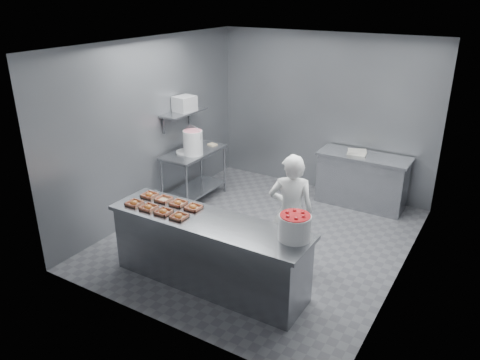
# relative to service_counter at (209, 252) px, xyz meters

# --- Properties ---
(floor) EXTENTS (4.50, 4.50, 0.00)m
(floor) POSITION_rel_service_counter_xyz_m (0.00, 1.35, -0.45)
(floor) COLOR #4C4C51
(floor) RESTS_ON ground
(ceiling) EXTENTS (4.50, 4.50, 0.00)m
(ceiling) POSITION_rel_service_counter_xyz_m (0.00, 1.35, 2.35)
(ceiling) COLOR white
(ceiling) RESTS_ON wall_back
(wall_back) EXTENTS (4.00, 0.04, 2.80)m
(wall_back) POSITION_rel_service_counter_xyz_m (0.00, 3.60, 0.95)
(wall_back) COLOR slate
(wall_back) RESTS_ON ground
(wall_left) EXTENTS (0.04, 4.50, 2.80)m
(wall_left) POSITION_rel_service_counter_xyz_m (-2.00, 1.35, 0.95)
(wall_left) COLOR slate
(wall_left) RESTS_ON ground
(wall_right) EXTENTS (0.04, 4.50, 2.80)m
(wall_right) POSITION_rel_service_counter_xyz_m (2.00, 1.35, 0.95)
(wall_right) COLOR slate
(wall_right) RESTS_ON ground
(service_counter) EXTENTS (2.60, 0.70, 0.90)m
(service_counter) POSITION_rel_service_counter_xyz_m (0.00, 0.00, 0.00)
(service_counter) COLOR slate
(service_counter) RESTS_ON ground
(prep_table) EXTENTS (0.60, 1.20, 0.90)m
(prep_table) POSITION_rel_service_counter_xyz_m (-1.65, 1.95, 0.14)
(prep_table) COLOR slate
(prep_table) RESTS_ON ground
(back_counter) EXTENTS (1.50, 0.60, 0.90)m
(back_counter) POSITION_rel_service_counter_xyz_m (0.90, 3.25, -0.00)
(back_counter) COLOR slate
(back_counter) RESTS_ON ground
(wall_shelf) EXTENTS (0.35, 0.90, 0.03)m
(wall_shelf) POSITION_rel_service_counter_xyz_m (-1.82, 1.95, 1.10)
(wall_shelf) COLOR slate
(wall_shelf) RESTS_ON wall_left
(tray_0) EXTENTS (0.19, 0.18, 0.06)m
(tray_0) POSITION_rel_service_counter_xyz_m (-1.04, -0.15, 0.47)
(tray_0) COLOR tan
(tray_0) RESTS_ON service_counter
(tray_1) EXTENTS (0.19, 0.18, 0.06)m
(tray_1) POSITION_rel_service_counter_xyz_m (-0.80, -0.15, 0.47)
(tray_1) COLOR tan
(tray_1) RESTS_ON service_counter
(tray_2) EXTENTS (0.19, 0.18, 0.06)m
(tray_2) POSITION_rel_service_counter_xyz_m (-0.56, -0.15, 0.47)
(tray_2) COLOR tan
(tray_2) RESTS_ON service_counter
(tray_3) EXTENTS (0.19, 0.18, 0.06)m
(tray_3) POSITION_rel_service_counter_xyz_m (-0.32, -0.15, 0.47)
(tray_3) COLOR tan
(tray_3) RESTS_ON service_counter
(tray_4) EXTENTS (0.19, 0.18, 0.06)m
(tray_4) POSITION_rel_service_counter_xyz_m (-1.04, 0.15, 0.47)
(tray_4) COLOR tan
(tray_4) RESTS_ON service_counter
(tray_5) EXTENTS (0.19, 0.18, 0.04)m
(tray_5) POSITION_rel_service_counter_xyz_m (-0.80, 0.15, 0.47)
(tray_5) COLOR tan
(tray_5) RESTS_ON service_counter
(tray_6) EXTENTS (0.19, 0.18, 0.06)m
(tray_6) POSITION_rel_service_counter_xyz_m (-0.56, 0.15, 0.47)
(tray_6) COLOR tan
(tray_6) RESTS_ON service_counter
(tray_7) EXTENTS (0.19, 0.18, 0.06)m
(tray_7) POSITION_rel_service_counter_xyz_m (-0.32, 0.15, 0.47)
(tray_7) COLOR tan
(tray_7) RESTS_ON service_counter
(worker) EXTENTS (0.68, 0.58, 1.58)m
(worker) POSITION_rel_service_counter_xyz_m (0.67, 0.90, 0.34)
(worker) COLOR white
(worker) RESTS_ON ground
(strawberry_tub) EXTENTS (0.36, 0.36, 0.30)m
(strawberry_tub) POSITION_rel_service_counter_xyz_m (1.08, 0.11, 0.60)
(strawberry_tub) COLOR white
(strawberry_tub) RESTS_ON service_counter
(glaze_bucket) EXTENTS (0.34, 0.32, 0.49)m
(glaze_bucket) POSITION_rel_service_counter_xyz_m (-1.55, 1.82, 0.66)
(glaze_bucket) COLOR white
(glaze_bucket) RESTS_ON prep_table
(bucket_lid) EXTENTS (0.41, 0.41, 0.03)m
(bucket_lid) POSITION_rel_service_counter_xyz_m (-1.72, 1.83, 0.46)
(bucket_lid) COLOR white
(bucket_lid) RESTS_ON prep_table
(rag) EXTENTS (0.17, 0.15, 0.02)m
(rag) POSITION_rel_service_counter_xyz_m (-1.56, 2.39, 0.46)
(rag) COLOR #CCB28C
(rag) RESTS_ON prep_table
(appliance) EXTENTS (0.34, 0.37, 0.25)m
(appliance) POSITION_rel_service_counter_xyz_m (-1.82, 1.98, 1.24)
(appliance) COLOR gray
(appliance) RESTS_ON wall_shelf
(paper_stack) EXTENTS (0.34, 0.27, 0.06)m
(paper_stack) POSITION_rel_service_counter_xyz_m (0.77, 3.25, 0.48)
(paper_stack) COLOR silver
(paper_stack) RESTS_ON back_counter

